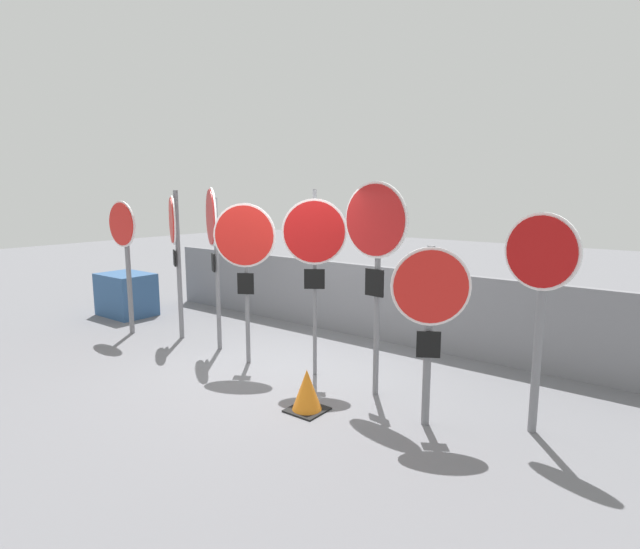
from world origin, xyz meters
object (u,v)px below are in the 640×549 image
Objects in this scene: storage_crate at (126,294)px; stop_sign_6 at (430,305)px; stop_sign_4 at (314,243)px; stop_sign_2 at (213,232)px; traffic_cone_0 at (307,391)px; stop_sign_3 at (245,248)px; stop_sign_7 at (540,282)px; stop_sign_0 at (124,241)px; stop_sign_1 at (174,237)px; stop_sign_5 at (376,242)px.

stop_sign_6 is at bearing -6.67° from storage_crate.
storage_crate is (-6.98, 0.82, -0.90)m from stop_sign_6.
stop_sign_4 is 2.32× the size of storage_crate.
stop_sign_6 is (1.85, -0.45, -0.49)m from stop_sign_4.
stop_sign_2 is 5.17× the size of traffic_cone_0.
stop_sign_3 is 3.86m from stop_sign_7.
stop_sign_4 is at bearing 33.34° from stop_sign_2.
stop_sign_0 reaches higher than stop_sign_6.
stop_sign_1 is at bearing 165.64° from traffic_cone_0.
stop_sign_2 is (0.98, -0.02, 0.13)m from stop_sign_1.
stop_sign_3 is 1.10m from stop_sign_4.
stop_sign_4 is 1.92m from traffic_cone_0.
traffic_cone_0 is (0.61, -0.92, -1.57)m from stop_sign_4.
stop_sign_0 is 4.73× the size of traffic_cone_0.
stop_sign_6 is at bearing 20.93° from traffic_cone_0.
storage_crate is (-5.13, 0.37, -1.39)m from stop_sign_4.
stop_sign_5 is 6.30m from storage_crate.
stop_sign_1 is at bearing -148.81° from stop_sign_2.
storage_crate is at bearing -158.57° from stop_sign_1.
stop_sign_2 is at bearing 30.13° from stop_sign_1.
stop_sign_0 is 0.90× the size of stop_sign_5.
stop_sign_4 is at bearing -166.18° from stop_sign_7.
storage_crate is (-4.06, 0.58, -1.27)m from stop_sign_3.
stop_sign_5 is at bearing 31.35° from stop_sign_2.
traffic_cone_0 is (3.55, -0.91, -1.50)m from stop_sign_1.
stop_sign_7 is (3.85, 0.28, -0.11)m from stop_sign_3.
stop_sign_2 reaches higher than stop_sign_6.
stop_sign_6 is at bearing 26.14° from stop_sign_1.
stop_sign_6 is (0.88, -0.36, -0.57)m from stop_sign_5.
storage_crate is at bearing 167.33° from traffic_cone_0.
stop_sign_0 is 5.72m from stop_sign_6.
stop_sign_3 is at bearing -8.19° from storage_crate.
stop_sign_4 is (1.07, 0.21, 0.12)m from stop_sign_3.
stop_sign_4 is at bearing 123.58° from traffic_cone_0.
stop_sign_0 is 2.15× the size of storage_crate.
stop_sign_1 is 0.99m from stop_sign_2.
stop_sign_4 is 0.98m from stop_sign_5.
traffic_cone_0 is at bearing -107.93° from stop_sign_5.
stop_sign_7 is at bearing -31.68° from stop_sign_4.
stop_sign_2 reaches higher than stop_sign_1.
stop_sign_4 is at bearing -179.38° from stop_sign_5.
stop_sign_1 is 1.30× the size of stop_sign_6.
traffic_cone_0 is (-1.24, -0.47, -1.08)m from stop_sign_6.
stop_sign_0 is at bearing -30.14° from storage_crate.
stop_sign_1 is 3.92m from stop_sign_5.
stop_sign_3 is (1.87, -0.20, -0.04)m from stop_sign_1.
stop_sign_2 reaches higher than stop_sign_4.
stop_sign_4 is 1.97m from stop_sign_6.
stop_sign_1 is 1.10× the size of stop_sign_7.
stop_sign_0 is at bearing 152.36° from stop_sign_4.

